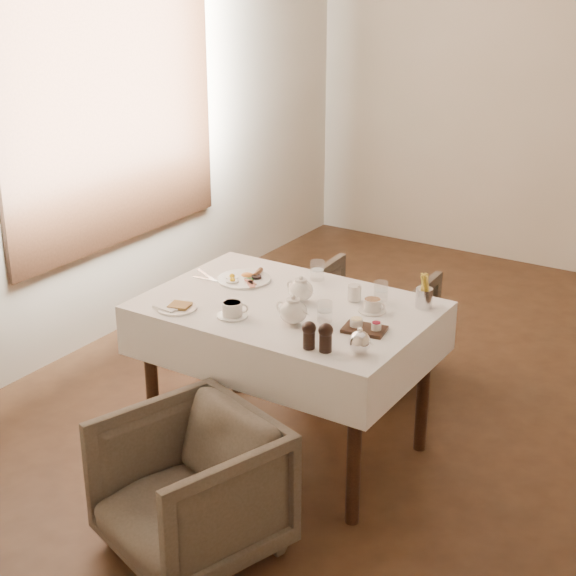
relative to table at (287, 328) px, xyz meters
The scene contains 21 objects.
room 2.00m from the table, 157.56° to the left, with size 5.00×5.00×5.00m.
table is the anchor object (origin of this frame).
armchair_near 0.92m from the table, 84.27° to the right, with size 0.61×0.63×0.58m, color #453C32.
armchair_far 0.95m from the table, 93.49° to the left, with size 0.64×0.66×0.60m, color #453C32.
breakfast_plate 0.38m from the table, 157.06° to the left, with size 0.26×0.26×0.03m.
side_plate 0.52m from the table, 141.28° to the right, with size 0.18×0.18×0.02m.
teapot_centre 0.19m from the table, 62.69° to the left, with size 0.16×0.12×0.12m, color white, non-canonical shape.
teapot_front 0.29m from the table, 51.16° to the right, with size 0.17×0.13×0.13m, color white, non-canonical shape.
creamer 0.34m from the table, 40.77° to the left, with size 0.06×0.06×0.07m, color white.
teacup_near 0.32m from the table, 117.59° to the right, with size 0.14×0.14×0.07m.
teacup_far 0.41m from the table, 19.69° to the left, with size 0.12×0.12×0.06m.
glass_left 0.38m from the table, 97.38° to the left, with size 0.07×0.07×0.10m, color silver.
glass_mid 0.30m from the table, 17.36° to the right, with size 0.07×0.07×0.09m, color silver.
glass_right 0.46m from the table, 38.84° to the left, with size 0.06×0.06×0.09m, color silver.
condiment_board 0.45m from the table, ahead, with size 0.20×0.15×0.05m.
pepper_mill_left 0.50m from the table, 46.74° to the right, with size 0.06×0.06×0.12m, color black, non-canonical shape.
pepper_mill_right 0.54m from the table, 40.09° to the right, with size 0.06×0.06×0.12m, color black, non-canonical shape.
silver_pot 0.61m from the table, 27.83° to the right, with size 0.11×0.09×0.11m, color white, non-canonical shape.
fries_cup 0.64m from the table, 29.34° to the left, with size 0.08×0.08×0.16m.
cutlery_fork 0.55m from the table, behind, with size 0.02×0.19×0.00m, color silver.
cutlery_knife 0.50m from the table, behind, with size 0.01×0.18×0.00m, color silver.
Camera 1 is at (1.38, -3.77, 2.30)m, focal length 55.00 mm.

